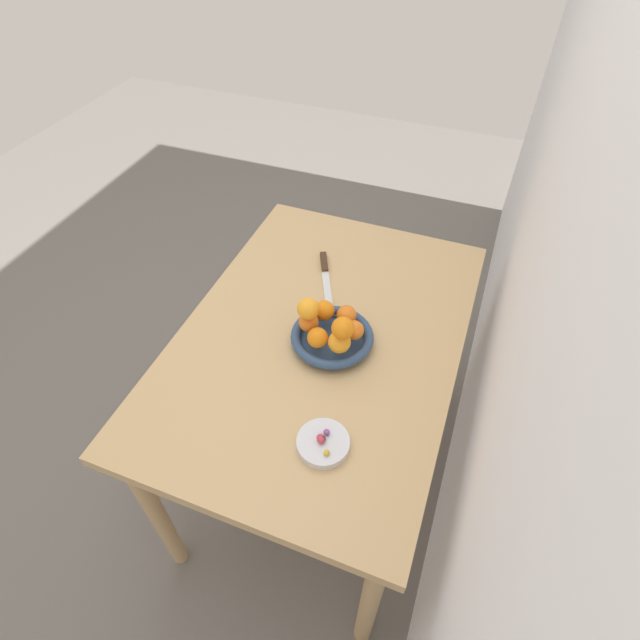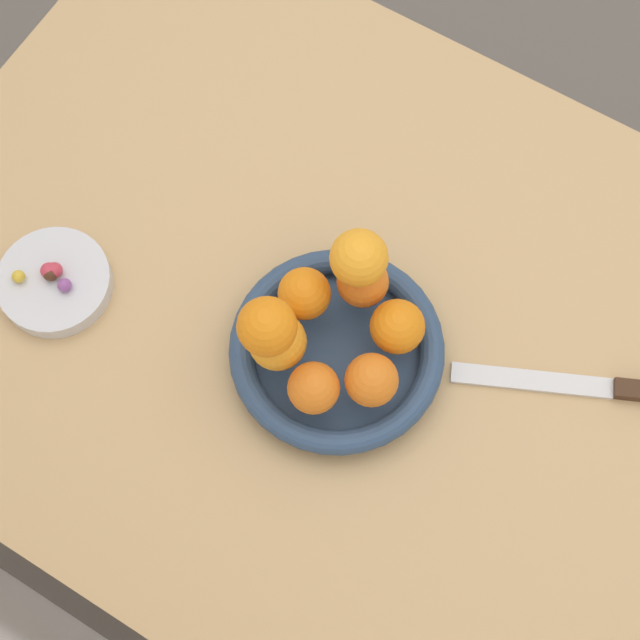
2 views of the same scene
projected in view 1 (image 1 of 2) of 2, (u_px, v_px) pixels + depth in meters
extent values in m
plane|color=slate|center=(321.00, 462.00, 1.93)|extent=(6.00, 6.00, 0.00)
cube|color=white|center=(567.00, 215.00, 0.91)|extent=(4.00, 0.05, 2.50)
cube|color=tan|center=(321.00, 338.00, 1.40)|extent=(1.10, 0.76, 0.04)
cylinder|color=tan|center=(290.00, 294.00, 2.07)|extent=(0.05, 0.05, 0.70)
cylinder|color=tan|center=(157.00, 513.00, 1.43)|extent=(0.05, 0.05, 0.70)
cylinder|color=tan|center=(444.00, 335.00, 1.91)|extent=(0.05, 0.05, 0.70)
cylinder|color=tan|center=(370.00, 601.00, 1.28)|extent=(0.05, 0.05, 0.70)
cylinder|color=navy|center=(332.00, 341.00, 1.36)|extent=(0.18, 0.18, 0.01)
torus|color=navy|center=(332.00, 336.00, 1.35)|extent=(0.23, 0.23, 0.03)
cylinder|color=silver|center=(323.00, 443.00, 1.14)|extent=(0.12, 0.12, 0.02)
sphere|color=orange|center=(326.00, 311.00, 1.36)|extent=(0.06, 0.06, 0.06)
sphere|color=orange|center=(309.00, 322.00, 1.33)|extent=(0.05, 0.05, 0.05)
sphere|color=orange|center=(318.00, 338.00, 1.29)|extent=(0.05, 0.05, 0.05)
sphere|color=orange|center=(339.00, 342.00, 1.28)|extent=(0.06, 0.06, 0.06)
sphere|color=orange|center=(354.00, 330.00, 1.31)|extent=(0.05, 0.05, 0.05)
sphere|color=orange|center=(347.00, 315.00, 1.35)|extent=(0.05, 0.05, 0.05)
sphere|color=orange|center=(308.00, 309.00, 1.29)|extent=(0.06, 0.06, 0.06)
sphere|color=orange|center=(343.00, 328.00, 1.23)|extent=(0.06, 0.06, 0.06)
sphere|color=#C6384C|center=(320.00, 438.00, 1.13)|extent=(0.02, 0.02, 0.02)
sphere|color=#C6384C|center=(321.00, 440.00, 1.13)|extent=(0.02, 0.02, 0.02)
sphere|color=#472819|center=(322.00, 439.00, 1.13)|extent=(0.02, 0.02, 0.02)
sphere|color=gold|center=(326.00, 453.00, 1.11)|extent=(0.01, 0.01, 0.01)
sphere|color=#8C4C99|center=(327.00, 432.00, 1.14)|extent=(0.02, 0.02, 0.02)
cube|color=#3F2819|center=(324.00, 262.00, 1.60)|extent=(0.09, 0.06, 0.01)
cube|color=silver|center=(327.00, 291.00, 1.51)|extent=(0.16, 0.09, 0.01)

